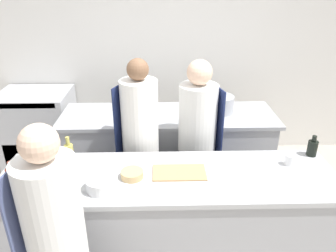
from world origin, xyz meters
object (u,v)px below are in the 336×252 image
object	(u,v)px
bottle_cooking_oil	(69,154)
stockpot	(219,104)
oven_range	(39,129)
chef_at_stove	(197,143)
bottle_olive_oil	(54,163)
bowl_prep_small	(102,184)
chef_at_pass_far	(140,146)
bottle_vinegar	(13,176)
cup	(290,160)
bowl_mixing_large	(132,174)
bottle_sauce	(312,148)

from	to	relation	value
bottle_cooking_oil	stockpot	bearing A→B (deg)	37.96
oven_range	stockpot	xyz separation A→B (m)	(2.21, -0.49, 0.51)
chef_at_stove	oven_range	bearing A→B (deg)	-132.56
bottle_olive_oil	bowl_prep_small	world-z (taller)	bottle_olive_oil
chef_at_pass_far	oven_range	bearing A→B (deg)	73.31
bottle_vinegar	chef_at_pass_far	bearing A→B (deg)	39.70
cup	bottle_vinegar	bearing A→B (deg)	-173.64
chef_at_pass_far	bottle_olive_oil	size ratio (longest dim) A/B	6.26
chef_at_stove	bottle_vinegar	size ratio (longest dim) A/B	8.16
bowl_mixing_large	chef_at_pass_far	bearing A→B (deg)	87.63
oven_range	bottle_olive_oil	world-z (taller)	bottle_olive_oil
bottle_olive_oil	bowl_mixing_large	size ratio (longest dim) A/B	1.56
stockpot	bottle_vinegar	bearing A→B (deg)	-141.68
oven_range	chef_at_pass_far	world-z (taller)	chef_at_pass_far
bottle_cooking_oil	cup	xyz separation A→B (m)	(1.75, -0.05, -0.05)
bottle_olive_oil	stockpot	world-z (taller)	bottle_olive_oil
bottle_olive_oil	cup	world-z (taller)	bottle_olive_oil
bottle_vinegar	bottle_cooking_oil	world-z (taller)	bottle_cooking_oil
bottle_olive_oil	bottle_cooking_oil	distance (m)	0.17
chef_at_stove	bowl_mixing_large	bearing A→B (deg)	-52.62
bottle_cooking_oil	chef_at_pass_far	bearing A→B (deg)	39.64
bottle_cooking_oil	bottle_sauce	distance (m)	2.00
bowl_mixing_large	cup	world-z (taller)	cup
chef_at_stove	bowl_prep_small	xyz separation A→B (m)	(-0.77, -0.85, 0.14)
bowl_mixing_large	bowl_prep_small	distance (m)	0.25
chef_at_stove	stockpot	xyz separation A→B (m)	(0.30, 0.56, 0.18)
bowl_mixing_large	cup	bearing A→B (deg)	6.73
cup	oven_range	bearing A→B (deg)	148.18
bottle_olive_oil	stockpot	bearing A→B (deg)	40.11
bottle_olive_oil	cup	distance (m)	1.83
oven_range	bowl_prep_small	world-z (taller)	bowl_prep_small
bottle_vinegar	bowl_mixing_large	size ratio (longest dim) A/B	1.17
chef_at_stove	bottle_vinegar	world-z (taller)	chef_at_stove
bottle_sauce	oven_range	bearing A→B (deg)	152.72
bowl_prep_small	bowl_mixing_large	bearing A→B (deg)	35.70
bottle_sauce	bottle_cooking_oil	bearing A→B (deg)	-177.07
chef_at_stove	bottle_cooking_oil	distance (m)	1.21
chef_at_stove	bowl_mixing_large	xyz separation A→B (m)	(-0.57, -0.71, 0.12)
chef_at_stove	bottle_sauce	distance (m)	1.02
bottle_sauce	bowl_prep_small	world-z (taller)	bottle_sauce
stockpot	bottle_cooking_oil	bearing A→B (deg)	-142.04
oven_range	cup	xyz separation A→B (m)	(2.59, -1.61, 0.47)
bottle_sauce	bowl_mixing_large	distance (m)	1.52
chef_at_stove	bowl_mixing_large	distance (m)	0.91
chef_at_pass_far	bowl_mixing_large	distance (m)	0.64
oven_range	bottle_cooking_oil	bearing A→B (deg)	-61.79
chef_at_pass_far	bottle_vinegar	bearing A→B (deg)	152.28
cup	stockpot	bearing A→B (deg)	108.79
chef_at_pass_far	bottle_cooking_oil	size ratio (longest dim) A/B	6.70
bowl_mixing_large	bottle_olive_oil	bearing A→B (deg)	175.68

